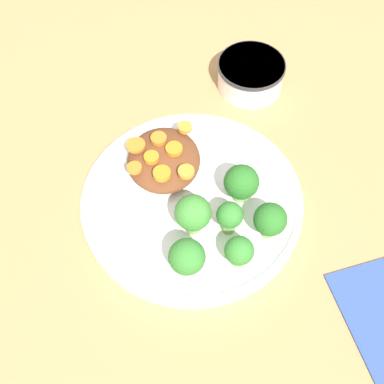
% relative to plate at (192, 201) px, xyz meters
% --- Properties ---
extents(ground_plane, '(4.00, 4.00, 0.00)m').
position_rel_plate_xyz_m(ground_plane, '(0.00, 0.00, -0.01)').
color(ground_plane, tan).
extents(plate, '(0.29, 0.29, 0.02)m').
position_rel_plate_xyz_m(plate, '(0.00, 0.00, 0.00)').
color(plate, white).
rests_on(plate, ground_plane).
extents(dip_bowl, '(0.10, 0.10, 0.05)m').
position_rel_plate_xyz_m(dip_bowl, '(0.21, -0.09, 0.01)').
color(dip_bowl, white).
rests_on(dip_bowl, ground_plane).
extents(stew_mound, '(0.11, 0.10, 0.03)m').
position_rel_plate_xyz_m(stew_mound, '(0.05, 0.04, 0.02)').
color(stew_mound, brown).
rests_on(stew_mound, plate).
extents(broccoli_floret_0, '(0.04, 0.04, 0.06)m').
position_rel_plate_xyz_m(broccoli_floret_0, '(-0.04, 0.00, 0.04)').
color(broccoli_floret_0, '#759E51').
rests_on(broccoli_floret_0, plate).
extents(broccoli_floret_1, '(0.04, 0.04, 0.05)m').
position_rel_plate_xyz_m(broccoli_floret_1, '(-0.09, -0.05, 0.03)').
color(broccoli_floret_1, '#7FA85B').
rests_on(broccoli_floret_1, plate).
extents(broccoli_floret_2, '(0.04, 0.04, 0.06)m').
position_rel_plate_xyz_m(broccoli_floret_2, '(-0.00, -0.06, 0.04)').
color(broccoli_floret_2, '#7FA85B').
rests_on(broccoli_floret_2, plate).
extents(broccoli_floret_3, '(0.04, 0.04, 0.05)m').
position_rel_plate_xyz_m(broccoli_floret_3, '(-0.05, -0.09, 0.04)').
color(broccoli_floret_3, '#759E51').
rests_on(broccoli_floret_3, plate).
extents(broccoli_floret_4, '(0.04, 0.04, 0.06)m').
position_rel_plate_xyz_m(broccoli_floret_4, '(-0.10, 0.01, 0.04)').
color(broccoli_floret_4, '#759E51').
rests_on(broccoli_floret_4, plate).
extents(broccoli_floret_5, '(0.03, 0.03, 0.05)m').
position_rel_plate_xyz_m(broccoli_floret_5, '(-0.05, -0.04, 0.04)').
color(broccoli_floret_5, '#759E51').
rests_on(broccoli_floret_5, plate).
extents(carrot_slice_0, '(0.02, 0.02, 0.01)m').
position_rel_plate_xyz_m(carrot_slice_0, '(0.07, 0.04, 0.04)').
color(carrot_slice_0, orange).
rests_on(carrot_slice_0, stew_mound).
extents(carrot_slice_1, '(0.02, 0.02, 0.01)m').
position_rel_plate_xyz_m(carrot_slice_1, '(0.02, 0.01, 0.04)').
color(carrot_slice_1, orange).
rests_on(carrot_slice_1, stew_mound).
extents(carrot_slice_2, '(0.02, 0.02, 0.01)m').
position_rel_plate_xyz_m(carrot_slice_2, '(0.05, 0.02, 0.04)').
color(carrot_slice_2, orange).
rests_on(carrot_slice_2, stew_mound).
extents(carrot_slice_3, '(0.02, 0.02, 0.01)m').
position_rel_plate_xyz_m(carrot_slice_3, '(0.09, 0.01, 0.04)').
color(carrot_slice_3, orange).
rests_on(carrot_slice_3, stew_mound).
extents(carrot_slice_4, '(0.02, 0.02, 0.00)m').
position_rel_plate_xyz_m(carrot_slice_4, '(0.06, 0.07, 0.04)').
color(carrot_slice_4, orange).
rests_on(carrot_slice_4, stew_mound).
extents(carrot_slice_5, '(0.02, 0.02, 0.01)m').
position_rel_plate_xyz_m(carrot_slice_5, '(0.01, 0.04, 0.04)').
color(carrot_slice_5, orange).
rests_on(carrot_slice_5, stew_mound).
extents(carrot_slice_6, '(0.02, 0.02, 0.01)m').
position_rel_plate_xyz_m(carrot_slice_6, '(0.04, 0.05, 0.04)').
color(carrot_slice_6, orange).
rests_on(carrot_slice_6, stew_mound).
extents(carrot_slice_7, '(0.02, 0.02, 0.01)m').
position_rel_plate_xyz_m(carrot_slice_7, '(0.02, 0.07, 0.04)').
color(carrot_slice_7, orange).
rests_on(carrot_slice_7, stew_mound).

